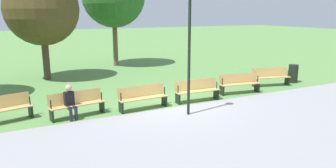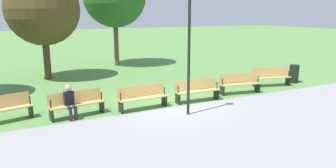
# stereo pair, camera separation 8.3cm
# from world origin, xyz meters

# --- Properties ---
(ground_plane) EXTENTS (120.00, 120.00, 0.00)m
(ground_plane) POSITION_xyz_m (0.00, 0.00, 0.00)
(ground_plane) COLOR #5B8C47
(path_paving) EXTENTS (26.54, 6.24, 0.01)m
(path_paving) POSITION_xyz_m (0.00, 3.37, 0.00)
(path_paving) COLOR #939399
(path_paving) RESTS_ON ground
(bench_0) EXTENTS (2.00, 0.94, 0.89)m
(bench_0) POSITION_xyz_m (-6.01, -0.82, 0.48)
(bench_0) COLOR tan
(bench_0) RESTS_ON ground
(bench_1) EXTENTS (1.99, 0.76, 0.89)m
(bench_1) POSITION_xyz_m (-3.63, -0.34, 0.48)
(bench_1) COLOR tan
(bench_1) RESTS_ON ground
(bench_2) EXTENTS (1.96, 0.57, 0.89)m
(bench_2) POSITION_xyz_m (-1.21, -0.10, 0.48)
(bench_2) COLOR tan
(bench_2) RESTS_ON ground
(bench_3) EXTENTS (1.96, 0.57, 0.89)m
(bench_3) POSITION_xyz_m (1.21, -0.10, 0.48)
(bench_3) COLOR tan
(bench_3) RESTS_ON ground
(bench_4) EXTENTS (1.99, 0.76, 0.89)m
(bench_4) POSITION_xyz_m (3.63, -0.34, 0.48)
(bench_4) COLOR tan
(bench_4) RESTS_ON ground
(bench_5) EXTENTS (2.00, 0.94, 0.89)m
(bench_5) POSITION_xyz_m (6.01, -0.82, 0.48)
(bench_5) COLOR tan
(bench_5) RESTS_ON ground
(person_seated) EXTENTS (0.38, 0.55, 1.20)m
(person_seated) POSITION_xyz_m (3.88, -0.16, 0.64)
(person_seated) COLOR black
(person_seated) RESTS_ON ground
(tree_1) EXTENTS (3.87, 3.87, 5.73)m
(tree_1) POSITION_xyz_m (3.80, -7.61, 3.78)
(tree_1) COLOR #4C3828
(tree_1) RESTS_ON ground
(lamp_post) EXTENTS (0.32, 0.32, 4.47)m
(lamp_post) POSITION_xyz_m (-0.00, 1.28, 3.06)
(lamp_post) COLOR black
(lamp_post) RESTS_ON ground
(trash_bin) EXTENTS (0.49, 0.49, 0.94)m
(trash_bin) POSITION_xyz_m (-7.64, -0.86, 0.47)
(trash_bin) COLOR black
(trash_bin) RESTS_ON ground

